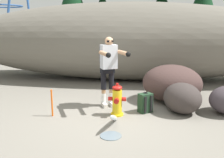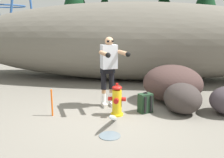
% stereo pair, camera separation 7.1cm
% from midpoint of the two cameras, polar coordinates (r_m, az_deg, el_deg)
% --- Properties ---
extents(ground_plane, '(56.00, 56.00, 0.04)m').
position_cam_midpoint_polar(ground_plane, '(5.48, -0.93, -8.83)').
color(ground_plane, slate).
extents(dirt_embankment, '(12.75, 3.20, 2.74)m').
position_cam_midpoint_polar(dirt_embankment, '(9.02, 2.61, 8.66)').
color(dirt_embankment, '#666056').
rests_on(dirt_embankment, ground_plane).
extents(fire_hydrant, '(0.39, 0.34, 0.73)m').
position_cam_midpoint_polar(fire_hydrant, '(5.45, 0.81, -5.02)').
color(fire_hydrant, gold).
rests_on(fire_hydrant, ground_plane).
extents(hydrant_water_jet, '(0.39, 1.13, 0.49)m').
position_cam_midpoint_polar(hydrant_water_jet, '(4.88, -0.10, -9.49)').
color(hydrant_water_jet, silver).
rests_on(hydrant_water_jet, ground_plane).
extents(utility_worker, '(0.78, 1.04, 1.69)m').
position_cam_midpoint_polar(utility_worker, '(5.84, -1.14, 3.64)').
color(utility_worker, beige).
rests_on(utility_worker, ground_plane).
extents(spare_backpack, '(0.36, 0.36, 0.47)m').
position_cam_midpoint_polar(spare_backpack, '(5.72, 7.27, -5.48)').
color(spare_backpack, '#1E3823').
rests_on(spare_backpack, ground_plane).
extents(boulder_mid, '(1.81, 1.71, 0.96)m').
position_cam_midpoint_polar(boulder_mid, '(6.60, 13.33, -0.93)').
color(boulder_mid, '#422F2C').
rests_on(boulder_mid, ground_plane).
extents(boulder_small, '(1.11, 1.17, 0.69)m').
position_cam_midpoint_polar(boulder_small, '(5.82, 15.52, -4.24)').
color(boulder_small, '#362F2D').
rests_on(boulder_small, ground_plane).
extents(pine_tree_left, '(1.86, 1.86, 5.50)m').
position_cam_midpoint_polar(pine_tree_left, '(15.92, -2.32, 16.75)').
color(pine_tree_left, '#47331E').
rests_on(pine_tree_left, ground_plane).
extents(pine_tree_center, '(2.82, 2.82, 5.46)m').
position_cam_midpoint_polar(pine_tree_center, '(15.12, 11.20, 16.36)').
color(pine_tree_center, '#47331E').
rests_on(pine_tree_center, ground_plane).
extents(survey_stake, '(0.04, 0.04, 0.60)m').
position_cam_midpoint_polar(survey_stake, '(5.57, -14.00, -5.38)').
color(survey_stake, '#E55914').
rests_on(survey_stake, ground_plane).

